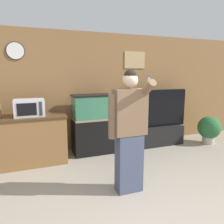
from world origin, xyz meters
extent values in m
cube|color=olive|center=(0.00, 3.15, 1.30)|extent=(10.00, 0.06, 2.60)
cube|color=tan|center=(1.16, 3.11, 2.02)|extent=(0.53, 0.02, 0.39)
cylinder|color=white|center=(-1.43, 3.10, 2.14)|extent=(0.32, 0.03, 0.32)
cylinder|color=black|center=(-1.43, 3.11, 2.14)|extent=(0.34, 0.01, 0.34)
cube|color=brown|center=(-1.33, 2.62, 0.45)|extent=(1.43, 0.58, 0.90)
cube|color=#48321C|center=(-1.33, 2.62, 0.92)|extent=(1.47, 0.62, 0.03)
cube|color=silver|center=(-1.25, 2.60, 1.09)|extent=(0.53, 0.37, 0.31)
cube|color=black|center=(-1.29, 2.41, 1.09)|extent=(0.33, 0.01, 0.22)
cube|color=#2D2D33|center=(-1.06, 2.41, 1.09)|extent=(0.05, 0.01, 0.25)
cube|color=black|center=(0.01, 2.75, 0.37)|extent=(0.87, 0.47, 0.74)
cube|color=#937F5B|center=(0.01, 2.75, 0.76)|extent=(0.85, 0.46, 0.04)
cube|color=#387556|center=(0.01, 2.75, 1.01)|extent=(0.84, 0.45, 0.52)
cube|color=black|center=(0.01, 2.75, 1.26)|extent=(0.87, 0.47, 0.03)
cube|color=black|center=(1.58, 2.72, 0.23)|extent=(1.29, 0.40, 0.45)
cube|color=black|center=(1.58, 2.72, 0.89)|extent=(1.52, 0.05, 0.87)
cube|color=black|center=(1.58, 2.75, 0.89)|extent=(1.55, 0.01, 0.90)
cube|color=#424C66|center=(0.06, 1.06, 0.43)|extent=(0.37, 0.21, 0.86)
cube|color=brown|center=(0.06, 1.06, 1.18)|extent=(0.47, 0.22, 0.64)
sphere|color=beige|center=(0.06, 1.06, 1.62)|extent=(0.21, 0.21, 0.21)
sphere|color=black|center=(0.06, 1.06, 1.68)|extent=(0.18, 0.18, 0.18)
cylinder|color=brown|center=(-0.20, 1.06, 1.14)|extent=(0.12, 0.12, 0.61)
cylinder|color=brown|center=(0.25, 0.92, 1.51)|extent=(0.11, 0.34, 0.28)
cylinder|color=white|center=(0.25, 0.90, 1.61)|extent=(0.02, 0.06, 0.11)
cylinder|color=#2856B2|center=(0.25, 0.88, 1.67)|extent=(0.02, 0.03, 0.05)
cylinder|color=#B2A899|center=(2.84, 2.35, 0.08)|extent=(0.29, 0.29, 0.17)
sphere|color=#286033|center=(2.84, 2.35, 0.40)|extent=(0.55, 0.55, 0.55)
camera|label=1|loc=(-1.25, -1.64, 1.72)|focal=35.00mm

